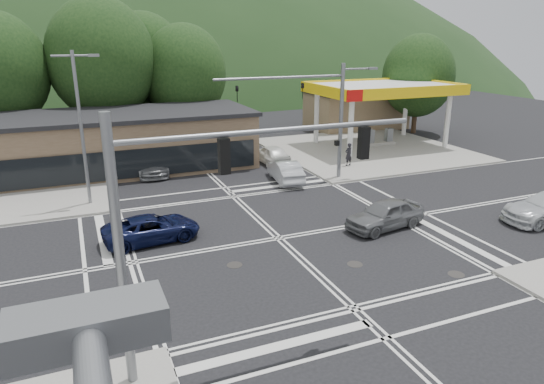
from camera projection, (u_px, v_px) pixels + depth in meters
name	position (u px, v px, depth m)	size (l,w,h in m)	color
ground	(279.00, 238.00, 24.46)	(120.00, 120.00, 0.00)	black
sidewalk_ne	(367.00, 149.00, 43.09)	(16.00, 16.00, 0.15)	gray
gas_station_canopy	(383.00, 91.00, 43.15)	(12.32, 8.34, 5.75)	silver
convenience_store	(356.00, 110.00, 53.13)	(10.00, 6.00, 3.80)	#846B4F
commercial_row	(89.00, 145.00, 35.85)	(24.00, 8.00, 4.00)	brown
hill_north	(112.00, 83.00, 103.50)	(252.00, 126.00, 140.00)	#1F3819
tree_n_b	(102.00, 60.00, 40.94)	(9.00, 9.00, 12.98)	#382619
tree_n_c	(184.00, 73.00, 43.90)	(7.60, 7.60, 10.87)	#382619
tree_n_e	(143.00, 64.00, 46.11)	(8.40, 8.40, 11.98)	#382619
tree_ne	(418.00, 76.00, 48.99)	(7.20, 7.20, 9.99)	#382619
streetlight_nw	(82.00, 122.00, 27.72)	(2.50, 0.25, 9.00)	slate
signal_mast_ne	(325.00, 108.00, 32.63)	(11.65, 0.30, 8.00)	slate
signal_mast_sw	(184.00, 212.00, 13.34)	(9.14, 0.28, 8.00)	slate
car_blue_west	(152.00, 228.00, 23.96)	(2.18, 4.74, 1.32)	black
car_grey_center	(385.00, 214.00, 25.54)	(1.82, 4.52, 1.54)	slate
car_queue_a	(285.00, 171.00, 33.74)	(1.58, 4.52, 1.49)	silver
car_queue_b	(271.00, 154.00, 38.50)	(1.77, 4.41, 1.50)	white
car_northbound	(150.00, 163.00, 35.73)	(2.13, 5.25, 1.52)	slate
pedestrian	(349.00, 154.00, 37.26)	(0.64, 0.42, 1.77)	black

